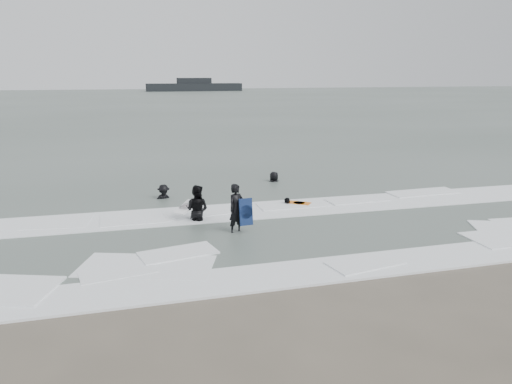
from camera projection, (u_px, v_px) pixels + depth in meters
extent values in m
plane|color=brown|center=(298.00, 266.00, 14.86)|extent=(320.00, 320.00, 0.00)
plane|color=#47544C|center=(151.00, 104.00, 90.09)|extent=(320.00, 320.00, 0.00)
imported|color=black|center=(237.00, 233.00, 17.85)|extent=(0.79, 0.70, 1.83)
imported|color=black|center=(197.00, 221.00, 19.30)|extent=(1.21, 1.14, 1.98)
imported|color=black|center=(164.00, 200.00, 22.51)|extent=(1.12, 0.82, 1.56)
imported|color=black|center=(287.00, 206.00, 21.50)|extent=(0.90, 0.89, 1.52)
imported|color=black|center=(274.00, 183.00, 26.06)|extent=(0.90, 0.65, 1.73)
cube|color=white|center=(305.00, 272.00, 14.28)|extent=(30.03, 2.32, 0.07)
cube|color=white|center=(250.00, 211.00, 20.49)|extent=(30.00, 2.60, 0.09)
cube|color=black|center=(194.00, 87.00, 149.92)|extent=(28.42, 5.07, 2.23)
cube|color=black|center=(194.00, 81.00, 149.47)|extent=(10.15, 3.04, 1.62)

